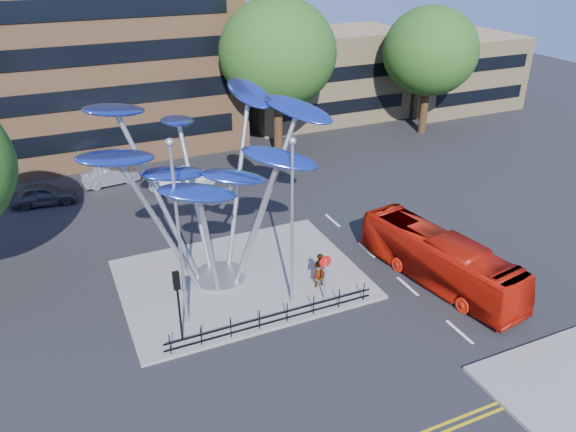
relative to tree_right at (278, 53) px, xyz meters
name	(u,v)px	position (x,y,z in m)	size (l,w,h in m)	color
ground	(310,344)	(-8.00, -22.00, -8.04)	(120.00, 120.00, 0.00)	black
traffic_island	(241,279)	(-9.00, -16.00, -7.96)	(12.00, 9.00, 0.15)	slate
low_building_near	(322,76)	(8.00, 8.00, -4.04)	(15.00, 8.00, 8.00)	tan
low_building_far	(454,72)	(22.00, 6.00, -4.54)	(12.00, 8.00, 7.00)	tan
tree_right	(278,53)	(0.00, 0.00, 0.00)	(8.80, 8.80, 12.11)	black
tree_far	(430,51)	(14.00, 0.00, -0.93)	(8.00, 8.00, 10.81)	black
leaf_sculpture	(209,153)	(-10.07, -15.32, -1.16)	(12.72, 9.54, 9.51)	#9EA0A5
street_lamp_left	(177,221)	(-12.50, -18.50, -2.68)	(0.36, 0.36, 8.80)	#9EA0A5
street_lamp_right	(292,210)	(-7.50, -19.00, -2.94)	(0.36, 0.36, 8.30)	#9EA0A5
traffic_light_island	(177,291)	(-13.00, -19.50, -5.42)	(0.28, 0.18, 3.42)	black
no_entry_sign_island	(325,270)	(-6.00, -19.48, -6.22)	(0.60, 0.10, 2.45)	#9EA0A5
pedestrian_railing_front	(274,318)	(-9.00, -20.30, -7.48)	(10.00, 0.06, 1.00)	black
red_bus	(440,259)	(0.12, -20.24, -6.71)	(2.23, 9.52, 2.65)	#B61608
pedestrian	(319,270)	(-5.70, -18.31, -6.96)	(0.68, 0.45, 1.86)	gray
parked_car_left	(44,194)	(-17.68, -2.07, -7.32)	(1.70, 4.22, 1.44)	#3A3C41
parked_car_mid	(111,176)	(-13.18, -0.53, -7.39)	(1.36, 3.91, 1.29)	#97989E
parked_car_right	(182,179)	(-8.68, -3.19, -7.36)	(1.89, 4.66, 1.35)	white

